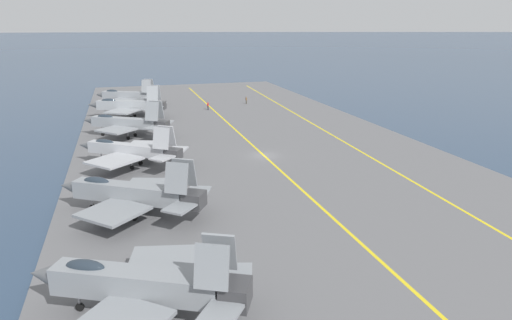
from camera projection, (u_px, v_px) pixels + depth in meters
name	position (u px, v px, depth m)	size (l,w,h in m)	color
ground_plane	(264.00, 158.00, 68.84)	(2000.00, 2000.00, 0.00)	#2D425B
carrier_deck	(264.00, 157.00, 68.78)	(172.31, 55.34, 0.40)	slate
deck_stripe_foul_line	(355.00, 148.00, 72.81)	(155.08, 0.36, 0.01)	yellow
deck_stripe_centerline	(264.00, 156.00, 68.72)	(155.08, 0.36, 0.01)	yellow
parked_jet_second	(139.00, 284.00, 30.22)	(13.61, 15.54, 6.37)	gray
parked_jet_third	(132.00, 193.00, 46.91)	(13.54, 16.03, 6.36)	gray
parked_jet_fourth	(131.00, 150.00, 62.62)	(13.81, 15.34, 6.12)	#A8AAAF
parked_jet_fifth	(127.00, 123.00, 78.60)	(12.85, 15.86, 6.67)	gray
parked_jet_sixth	(128.00, 105.00, 94.93)	(13.66, 16.58, 6.88)	#93999E
parked_jet_seventh	(127.00, 95.00, 109.83)	(12.78, 15.69, 6.36)	gray
crew_red_vest	(208.00, 105.00, 104.48)	(0.46, 0.43, 1.84)	#232328
crew_brown_vest	(246.00, 100.00, 112.10)	(0.42, 0.32, 1.80)	#383328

